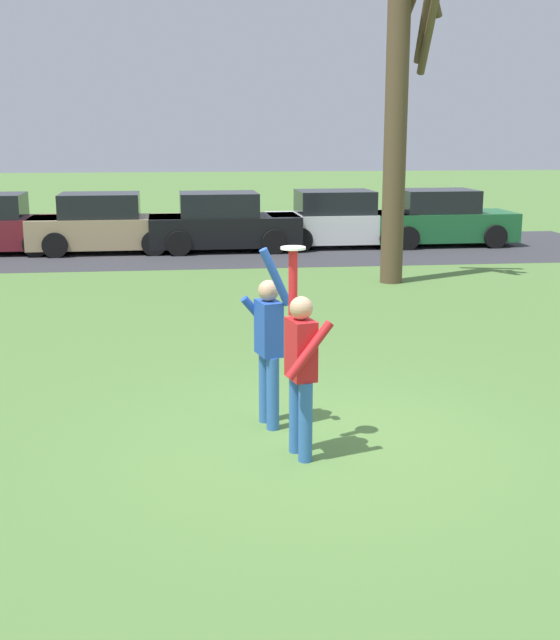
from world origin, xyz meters
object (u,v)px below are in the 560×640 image
at_px(person_catcher, 301,363).
at_px(parked_car_black, 223,224).
at_px(parked_car_tan, 105,225).
at_px(bare_tree_tall, 399,119).
at_px(parked_car_green, 440,220).
at_px(person_defender, 269,340).
at_px(parked_car_white, 338,221).
at_px(frisbee_disc, 293,248).

relative_size(person_catcher, parked_car_black, 0.50).
relative_size(parked_car_tan, bare_tree_tall, 0.57).
bearing_deg(parked_car_tan, bare_tree_tall, -40.46).
relative_size(parked_car_green, bare_tree_tall, 0.57).
bearing_deg(person_defender, bare_tree_tall, 143.51).
height_order(person_catcher, parked_car_tan, person_catcher).
distance_m(parked_car_tan, parked_car_green, 9.49).
height_order(parked_car_white, parked_car_green, same).
height_order(parked_car_tan, parked_car_black, same).
xyz_separation_m(parked_car_white, parked_car_green, (3.00, 0.02, 0.00)).
height_order(parked_car_tan, bare_tree_tall, bare_tree_tall).
distance_m(frisbee_disc, parked_car_green, 16.37).
bearing_deg(frisbee_disc, parked_car_green, 67.17).
distance_m(parked_car_white, bare_tree_tall, 6.38).
bearing_deg(person_catcher, parked_car_black, -13.29).
bearing_deg(person_catcher, frisbee_disc, -0.00).
distance_m(parked_car_tan, bare_tree_tall, 9.02).
relative_size(frisbee_disc, parked_car_green, 0.06).
xyz_separation_m(parked_car_white, bare_tree_tall, (0.16, -5.76, 2.74)).
xyz_separation_m(person_catcher, parked_car_tan, (-3.21, 14.94, -0.25)).
bearing_deg(parked_car_tan, frisbee_disc, -78.97).
relative_size(person_catcher, frisbee_disc, 8.36).
bearing_deg(parked_car_white, bare_tree_tall, -89.53).
height_order(person_defender, frisbee_disc, frisbee_disc).
relative_size(person_catcher, bare_tree_tall, 0.29).
relative_size(parked_car_black, parked_car_white, 1.00).
xyz_separation_m(frisbee_disc, parked_car_white, (3.33, 15.02, -1.37)).
bearing_deg(parked_car_tan, parked_car_green, 0.86).
height_order(parked_car_black, bare_tree_tall, bare_tree_tall).
xyz_separation_m(person_catcher, parked_car_black, (-0.01, 14.87, -0.25)).
height_order(parked_car_black, parked_car_green, same).
distance_m(person_catcher, parked_car_black, 14.88).
height_order(frisbee_disc, parked_car_green, frisbee_disc).
bearing_deg(parked_car_black, person_defender, -91.94).
bearing_deg(parked_car_green, person_catcher, -113.45).
bearing_deg(parked_car_green, parked_car_tan, -179.14).
relative_size(person_catcher, person_defender, 1.02).
xyz_separation_m(frisbee_disc, parked_car_black, (0.04, 14.66, -1.37)).
bearing_deg(bare_tree_tall, parked_car_green, 63.80).
relative_size(frisbee_disc, parked_car_white, 0.06).
bearing_deg(person_defender, parked_car_green, 142.27).
height_order(person_catcher, parked_car_black, person_catcher).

